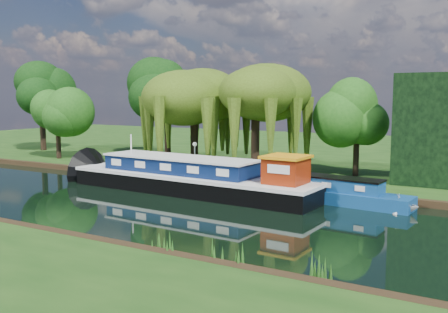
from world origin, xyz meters
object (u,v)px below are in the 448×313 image
Objects in this scene: narrowboat at (316,190)px; white_cruiser at (400,212)px; dutch_barge at (193,178)px; red_dinghy at (87,176)px.

narrowboat is 5.58m from white_cruiser.
red_dinghy is (-11.86, 1.48, -1.01)m from dutch_barge.
white_cruiser is (13.98, 1.09, -1.01)m from dutch_barge.
narrowboat reaches higher than red_dinghy.
narrowboat is 20.36m from red_dinghy.
white_cruiser is at bearing -108.52° from red_dinghy.
narrowboat is at bearing -106.71° from red_dinghy.
white_cruiser is at bearing -2.18° from narrowboat.
dutch_barge is at bearing -114.76° from red_dinghy.
red_dinghy is at bearing 175.89° from dutch_barge.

